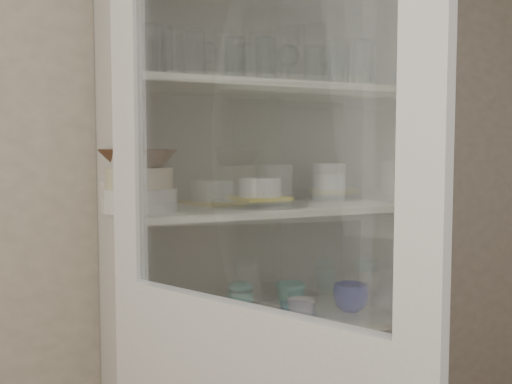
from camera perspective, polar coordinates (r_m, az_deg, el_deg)
name	(u,v)px	position (r m, az deg, el deg)	size (l,w,h in m)	color
wall_back	(181,191)	(2.09, -7.50, 0.12)	(3.60, 0.02, 2.60)	gray
pantry_cabinet	(249,293)	(2.06, -0.70, -10.04)	(1.00, 0.45, 2.10)	silver
tumbler_0	(174,53)	(1.71, -8.23, 13.63)	(0.07, 0.07, 0.14)	silver
tumbler_1	(154,51)	(1.72, -10.21, 13.71)	(0.07, 0.07, 0.15)	silver
tumbler_2	(195,55)	(1.75, -6.15, 13.42)	(0.07, 0.07, 0.14)	silver
tumbler_3	(235,59)	(1.79, -2.11, 13.14)	(0.07, 0.07, 0.13)	silver
tumbler_4	(265,63)	(1.86, 0.94, 12.81)	(0.06, 0.06, 0.13)	silver
tumbler_5	(363,63)	(1.99, 10.66, 12.52)	(0.08, 0.08, 0.15)	silver
tumbler_6	(338,66)	(1.97, 8.23, 12.35)	(0.07, 0.07, 0.14)	silver
tumbler_7	(134,60)	(1.84, -12.09, 12.78)	(0.06, 0.06, 0.13)	silver
tumbler_8	(144,60)	(1.85, -11.16, 12.80)	(0.07, 0.07, 0.13)	silver
tumbler_9	(252,66)	(1.98, -0.40, 12.51)	(0.07, 0.07, 0.15)	silver
tumbler_10	(235,66)	(1.95, -2.08, 12.48)	(0.07, 0.07, 0.14)	silver
tumbler_11	(314,68)	(2.05, 5.84, 12.23)	(0.07, 0.07, 0.15)	silver
goblet_0	(127,59)	(1.95, -12.78, 12.88)	(0.08, 0.08, 0.17)	silver
goblet_1	(207,62)	(2.03, -4.95, 12.79)	(0.08, 0.08, 0.18)	silver
goblet_2	(288,66)	(2.14, 3.23, 12.47)	(0.09, 0.09, 0.19)	silver
goblet_3	(329,67)	(2.17, 7.29, 12.28)	(0.08, 0.08, 0.19)	silver
plate_stack_front	(140,200)	(1.77, -11.54, -0.78)	(0.23, 0.23, 0.07)	silver
plate_stack_back	(134,194)	(1.92, -12.13, -0.20)	(0.22, 0.22, 0.08)	silver
cream_bowl	(139,178)	(1.77, -11.58, 1.37)	(0.20, 0.20, 0.06)	beige
terracotta_bowl	(139,158)	(1.77, -11.60, 3.32)	(0.23, 0.23, 0.06)	#4C2C1B
glass_platter	(260,203)	(1.93, 0.38, -1.07)	(0.33, 0.33, 0.02)	silver
yellow_trivet	(260,198)	(1.93, 0.38, -0.61)	(0.17, 0.17, 0.01)	yellow
white_ramekin	(260,187)	(1.93, 0.38, 0.51)	(0.15, 0.15, 0.06)	silver
grey_bowl_stack	(329,182)	(2.10, 7.27, 0.98)	(0.12, 0.12, 0.14)	silver
mug_blue	(351,297)	(2.14, 9.46, -10.34)	(0.13, 0.13, 0.10)	#1D289A
mug_teal	(291,297)	(2.12, 3.50, -10.45)	(0.11, 0.11, 0.10)	teal
mug_white	(301,312)	(1.97, 4.50, -11.85)	(0.09, 0.09, 0.09)	silver
teal_jar	(240,302)	(2.04, -1.57, -10.89)	(0.09, 0.09, 0.11)	teal
measuring_cups	(218,328)	(1.87, -3.83, -13.41)	(0.10, 0.10, 0.04)	#A0A1AA
white_canister	(136,310)	(1.92, -11.94, -11.45)	(0.12, 0.12, 0.14)	silver
tumbler_12	(266,60)	(1.81, 1.03, 13.08)	(0.07, 0.07, 0.13)	silver
tumbler_13	(339,64)	(1.97, 8.26, 12.57)	(0.07, 0.07, 0.15)	silver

